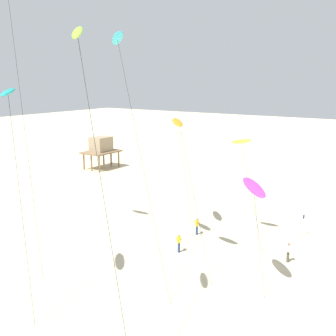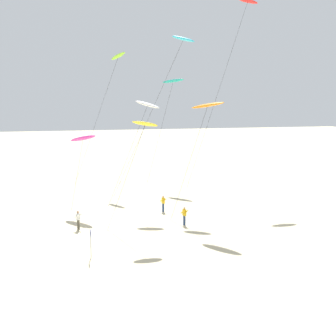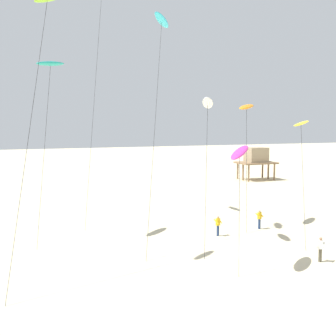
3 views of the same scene
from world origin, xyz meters
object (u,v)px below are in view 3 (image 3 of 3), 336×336
(kite_white, at_px, (208,104))
(kite_yellow, at_px, (301,125))
(kite_magenta, at_px, (240,153))
(kite_lime, at_px, (47,3))
(kite_flyer_furthest, at_px, (320,249))
(stilt_house, at_px, (256,157))
(kite_flyer_middle, at_px, (259,219))
(kite_cyan, at_px, (162,22))
(kite_orange, at_px, (247,107))
(kite_flyer_nearest, at_px, (218,225))
(kite_teal, at_px, (50,65))

(kite_white, height_order, kite_yellow, kite_white)
(kite_magenta, height_order, kite_lime, kite_lime)
(kite_flyer_furthest, distance_m, stilt_house, 42.02)
(kite_lime, xyz_separation_m, kite_flyer_furthest, (16.64, -5.85, -15.68))
(kite_magenta, distance_m, kite_flyer_middle, 12.72)
(kite_magenta, bearing_deg, kite_flyer_furthest, -8.31)
(kite_cyan, xyz_separation_m, kite_orange, (8.00, -0.18, -6.80))
(kite_magenta, xyz_separation_m, kite_cyan, (-1.22, 10.66, 10.00))
(kite_flyer_nearest, bearing_deg, kite_white, -143.42)
(kite_magenta, height_order, kite_flyer_furthest, kite_magenta)
(kite_lime, relative_size, kite_flyer_middle, 10.44)
(kite_white, bearing_deg, kite_magenta, -97.98)
(kite_white, xyz_separation_m, kite_flyer_furthest, (4.89, -7.20, -9.78))
(kite_cyan, bearing_deg, kite_flyer_middle, -15.46)
(kite_white, height_order, kite_lime, kite_lime)
(kite_orange, xyz_separation_m, kite_yellow, (1.38, -5.86, -1.51))
(kite_teal, distance_m, kite_white, 12.65)
(kite_lime, relative_size, stilt_house, 2.94)
(kite_yellow, height_order, kite_flyer_middle, kite_yellow)
(kite_teal, xyz_separation_m, kite_flyer_furthest, (15.74, -12.94, -12.85))
(kite_magenta, bearing_deg, kite_yellow, 29.53)
(kite_orange, bearing_deg, kite_teal, 174.50)
(kite_orange, height_order, kite_lime, kite_lime)
(kite_teal, bearing_deg, stilt_house, 35.44)
(kite_flyer_furthest, bearing_deg, kite_flyer_middle, 82.45)
(kite_yellow, distance_m, kite_flyer_nearest, 10.37)
(kite_teal, height_order, stilt_house, kite_teal)
(kite_lime, bearing_deg, kite_white, 6.55)
(kite_flyer_nearest, bearing_deg, kite_yellow, -27.63)
(kite_cyan, relative_size, kite_orange, 1.64)
(kite_magenta, relative_size, kite_orange, 0.72)
(kite_flyer_furthest, bearing_deg, kite_flyer_nearest, 111.17)
(kite_magenta, bearing_deg, kite_flyer_middle, 50.12)
(kite_lime, relative_size, kite_flyer_furthest, 10.44)
(kite_teal, bearing_deg, kite_cyan, -9.33)
(kite_magenta, bearing_deg, stilt_house, 56.18)
(kite_orange, distance_m, kite_flyer_furthest, 14.95)
(kite_flyer_furthest, bearing_deg, kite_magenta, 171.69)
(kite_cyan, height_order, kite_orange, kite_cyan)
(kite_lime, bearing_deg, kite_cyan, 30.38)
(kite_white, distance_m, kite_flyer_furthest, 13.09)
(kite_teal, relative_size, stilt_house, 2.40)
(kite_lime, distance_m, kite_flyer_middle, 24.01)
(kite_magenta, distance_m, kite_white, 7.21)
(kite_magenta, relative_size, kite_white, 0.71)
(kite_flyer_middle, bearing_deg, kite_magenta, -129.88)
(kite_flyer_middle, distance_m, stilt_house, 33.38)
(kite_lime, height_order, kite_flyer_middle, kite_lime)
(kite_magenta, distance_m, kite_teal, 16.90)
(kite_magenta, bearing_deg, kite_flyer_nearest, 71.57)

